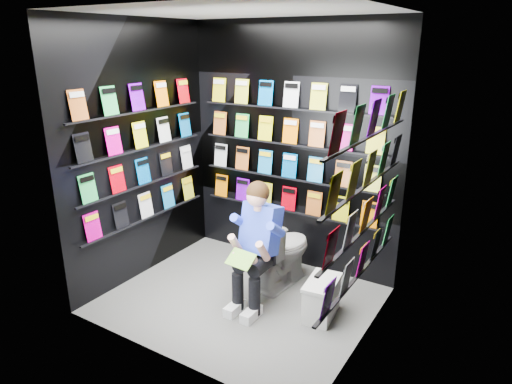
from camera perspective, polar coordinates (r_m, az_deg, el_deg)
The scene contains 14 objects.
floor at distance 4.52m, azimuth -2.02°, elevation -13.32°, with size 2.40×2.40×0.00m, color slate.
ceiling at distance 3.86m, azimuth -2.48°, elevation 21.69°, with size 2.40×2.40×0.00m, color white.
wall_back at distance 4.83m, azimuth 4.44°, elevation 5.45°, with size 2.40×0.04×2.60m, color black.
wall_front at distance 3.26m, azimuth -12.10°, elevation -1.33°, with size 2.40×0.04×2.60m, color black.
wall_left at distance 4.75m, azimuth -14.36°, elevation 4.71°, with size 0.04×2.00×2.60m, color black.
wall_right at distance 3.50m, azimuth 14.31°, elevation -0.12°, with size 0.04×2.00×2.60m, color black.
comics_back at distance 4.81m, azimuth 4.27°, elevation 5.44°, with size 2.10×0.06×1.37m, color #C05E21, non-canonical shape.
comics_left at distance 4.73m, azimuth -14.11°, elevation 4.73°, with size 0.06×1.70×1.37m, color #C05E21, non-canonical shape.
comics_right at distance 3.50m, azimuth 13.85°, elevation 0.04°, with size 0.06×1.70×1.37m, color #C05E21, non-canonical shape.
toilet at distance 4.64m, azimuth 3.14°, elevation -7.27°, with size 0.42×0.75×0.73m, color white.
longbox at distance 4.26m, azimuth 8.18°, elevation -13.19°, with size 0.23×0.43×0.32m, color silver.
longbox_lid at distance 4.17m, azimuth 8.30°, elevation -11.12°, with size 0.26×0.45×0.03m, color silver.
reader at distance 4.19m, azimuth 0.71°, elevation -4.66°, with size 0.47×0.68×1.26m, color blue, non-canonical shape.
held_comic at distance 3.99m, azimuth -1.92°, elevation -8.38°, with size 0.25×0.01×0.17m, color #269551.
Camera 1 is at (2.16, -3.19, 2.37)m, focal length 32.00 mm.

